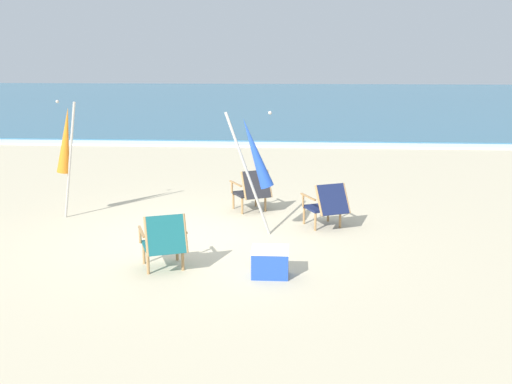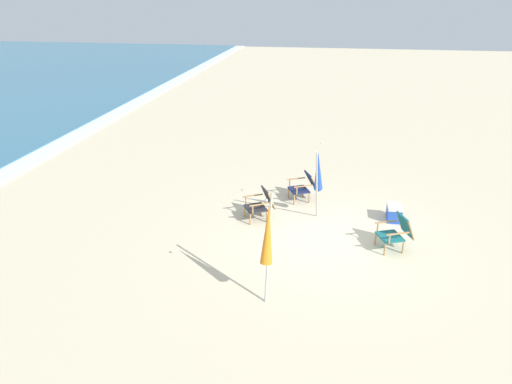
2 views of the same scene
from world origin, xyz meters
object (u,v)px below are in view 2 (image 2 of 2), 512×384
object	(u,v)px
umbrella_furled_blue	(318,172)
umbrella_furled_orange	(268,234)
beach_chair_front_right	(397,231)
beach_chair_front_left	(261,203)
beach_chair_back_right	(305,186)
cooler_box	(394,213)

from	to	relation	value
umbrella_furled_blue	umbrella_furled_orange	distance (m)	3.46
umbrella_furled_orange	beach_chair_front_right	bearing A→B (deg)	-48.46
beach_chair_front_left	umbrella_furled_blue	xyz separation A→B (m)	(0.14, -1.36, 0.88)
beach_chair_front_left	beach_chair_back_right	bearing A→B (deg)	-36.90
umbrella_furled_blue	umbrella_furled_orange	size ratio (longest dim) A/B	0.95
cooler_box	beach_chair_back_right	bearing A→B (deg)	69.85
umbrella_furled_orange	cooler_box	xyz separation A→B (m)	(3.71, -2.69, -1.18)
beach_chair_front_right	beach_chair_front_left	xyz separation A→B (m)	(0.96, 3.19, -0.00)
beach_chair_front_left	cooler_box	xyz separation A→B (m)	(0.48, -3.30, -0.23)
beach_chair_front_right	cooler_box	xyz separation A→B (m)	(1.43, -0.12, -0.23)
beach_chair_front_right	umbrella_furled_orange	world-z (taller)	umbrella_furled_orange
umbrella_furled_orange	cooler_box	world-z (taller)	umbrella_furled_orange
beach_chair_back_right	beach_chair_front_left	bearing A→B (deg)	143.10
beach_chair_front_left	umbrella_furled_blue	size ratio (longest dim) A/B	0.44
umbrella_furled_blue	umbrella_furled_orange	bearing A→B (deg)	167.57
beach_chair_back_right	umbrella_furled_orange	size ratio (longest dim) A/B	0.44
beach_chair_back_right	umbrella_furled_blue	bearing A→B (deg)	-162.80
umbrella_furled_orange	umbrella_furled_blue	bearing A→B (deg)	-12.43
beach_chair_front_left	beach_chair_back_right	size ratio (longest dim) A/B	0.96
beach_chair_back_right	umbrella_furled_blue	xyz separation A→B (m)	(-1.18, -0.37, 0.89)
beach_chair_back_right	umbrella_furled_orange	world-z (taller)	umbrella_furled_orange
beach_chair_back_right	cooler_box	xyz separation A→B (m)	(-0.85, -2.31, -0.22)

